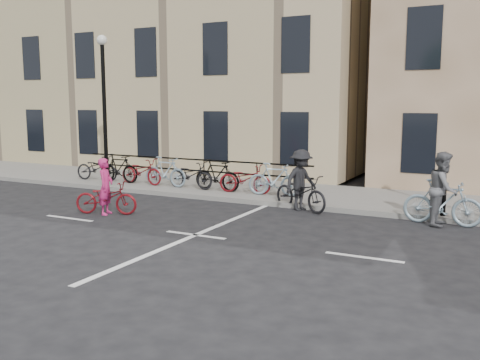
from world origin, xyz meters
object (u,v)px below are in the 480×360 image
at_px(cyclist_pink, 106,195).
at_px(lamp_post, 104,91).
at_px(cyclist_dark, 301,187).
at_px(cyclist_grey, 443,196).

bearing_deg(cyclist_pink, lamp_post, 21.88).
bearing_deg(cyclist_dark, cyclist_pink, 147.63).
xyz_separation_m(cyclist_pink, cyclist_dark, (4.63, 3.01, 0.15)).
distance_m(lamp_post, cyclist_pink, 5.49).
height_order(lamp_post, cyclist_pink, lamp_post).
bearing_deg(lamp_post, cyclist_dark, -3.74).
height_order(lamp_post, cyclist_grey, lamp_post).
xyz_separation_m(cyclist_pink, cyclist_grey, (8.51, 2.86, 0.22)).
distance_m(lamp_post, cyclist_dark, 8.16).
bearing_deg(cyclist_pink, cyclist_grey, -90.29).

